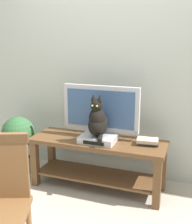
{
  "coord_description": "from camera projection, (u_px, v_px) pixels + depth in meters",
  "views": [
    {
      "loc": [
        0.93,
        -2.01,
        1.52
      ],
      "look_at": [
        -0.01,
        0.53,
        0.83
      ],
      "focal_mm": 45.98,
      "sensor_mm": 36.0,
      "label": 1
    }
  ],
  "objects": [
    {
      "name": "cat",
      "position": [
        98.0,
        121.0,
        2.79
      ],
      "size": [
        0.2,
        0.36,
        0.42
      ],
      "color": "black",
      "rests_on": "media_box"
    },
    {
      "name": "potted_plant",
      "position": [
        19.0,
        139.0,
        3.29
      ],
      "size": [
        0.37,
        0.37,
        0.67
      ],
      "color": "beige",
      "rests_on": "ground"
    },
    {
      "name": "media_box",
      "position": [
        98.0,
        139.0,
        2.86
      ],
      "size": [
        0.35,
        0.28,
        0.07
      ],
      "color": "#BCBCC1",
      "rests_on": "tv_stand"
    },
    {
      "name": "ground_plane",
      "position": [
        76.0,
        218.0,
        2.51
      ],
      "size": [
        12.0,
        12.0,
        0.0
      ],
      "primitive_type": "plane",
      "color": "#ADA393"
    },
    {
      "name": "tv",
      "position": [
        101.0,
        111.0,
        2.93
      ],
      "size": [
        0.8,
        0.2,
        0.54
      ],
      "color": "#B7B7BC",
      "rests_on": "tv_stand"
    },
    {
      "name": "tv_stand",
      "position": [
        98.0,
        155.0,
        2.96
      ],
      "size": [
        1.38,
        0.46,
        0.53
      ],
      "color": "brown",
      "rests_on": "ground"
    },
    {
      "name": "back_wall",
      "position": [
        113.0,
        51.0,
        3.13
      ],
      "size": [
        7.0,
        0.12,
        2.8
      ],
      "primitive_type": "cube",
      "color": "#B7BCB2",
      "rests_on": "ground"
    },
    {
      "name": "book_stack",
      "position": [
        148.0,
        142.0,
        2.78
      ],
      "size": [
        0.22,
        0.17,
        0.06
      ],
      "color": "#2D2D33",
      "rests_on": "tv_stand"
    }
  ]
}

